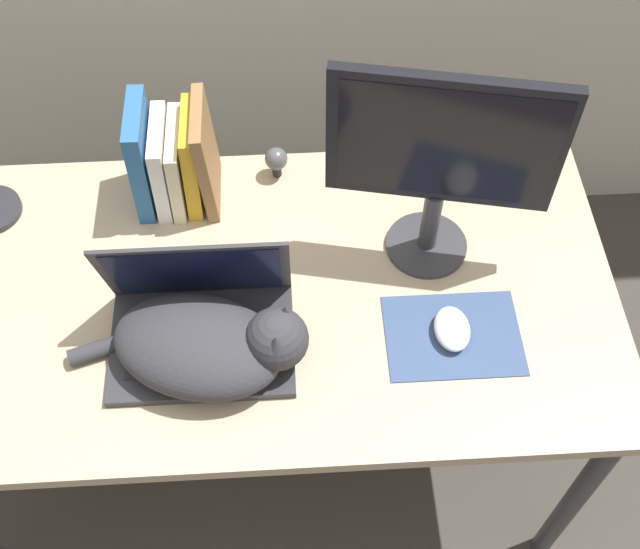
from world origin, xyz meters
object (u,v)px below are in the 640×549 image
at_px(cat, 210,345).
at_px(book_row, 174,159).
at_px(laptop, 201,322).
at_px(computer_mouse, 452,329).
at_px(webcam, 276,160).
at_px(external_monitor, 442,158).

height_order(cat, book_row, book_row).
distance_m(cat, book_row, 0.42).
bearing_deg(laptop, book_row, 99.17).
relative_size(computer_mouse, webcam, 1.32).
height_order(external_monitor, webcam, external_monitor).
height_order(cat, computer_mouse, cat).
xyz_separation_m(laptop, computer_mouse, (0.47, -0.03, -0.03)).
height_order(computer_mouse, book_row, book_row).
bearing_deg(webcam, cat, -105.79).
relative_size(external_monitor, book_row, 1.85).
relative_size(cat, computer_mouse, 4.54).
bearing_deg(webcam, book_row, -167.71).
distance_m(book_row, webcam, 0.22).
bearing_deg(book_row, laptop, -80.83).
height_order(laptop, webcam, laptop).
bearing_deg(book_row, computer_mouse, -35.93).
distance_m(computer_mouse, book_row, 0.65).
xyz_separation_m(cat, webcam, (0.13, 0.46, -0.02)).
relative_size(laptop, cat, 0.76).
distance_m(laptop, book_row, 0.36).
relative_size(laptop, computer_mouse, 3.47).
height_order(laptop, external_monitor, external_monitor).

